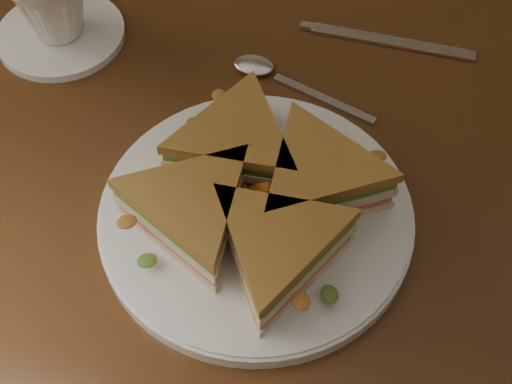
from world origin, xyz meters
TOP-DOWN VIEW (x-y plane):
  - table at (0.00, 0.00)m, footprint 1.20×0.80m
  - plate at (-0.04, -0.12)m, footprint 0.31×0.31m
  - sandwich_wedges at (-0.04, -0.12)m, footprint 0.32×0.32m
  - crisps_mound at (-0.04, -0.12)m, footprint 0.09×0.09m
  - spoon at (-0.08, 0.08)m, footprint 0.18×0.07m
  - knife at (0.03, 0.18)m, footprint 0.22×0.02m
  - saucer at (-0.35, 0.08)m, footprint 0.16×0.16m
  - coffee_cup at (-0.35, 0.08)m, footprint 0.11×0.11m

SIDE VIEW (x-z plane):
  - table at x=0.00m, z-range 0.28..1.03m
  - knife at x=0.03m, z-range 0.75..0.75m
  - spoon at x=-0.08m, z-range 0.75..0.76m
  - saucer at x=-0.35m, z-range 0.75..0.76m
  - plate at x=-0.04m, z-range 0.75..0.77m
  - crisps_mound at x=-0.04m, z-range 0.77..0.82m
  - sandwich_wedges at x=-0.04m, z-range 0.77..0.82m
  - coffee_cup at x=-0.35m, z-range 0.76..0.84m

